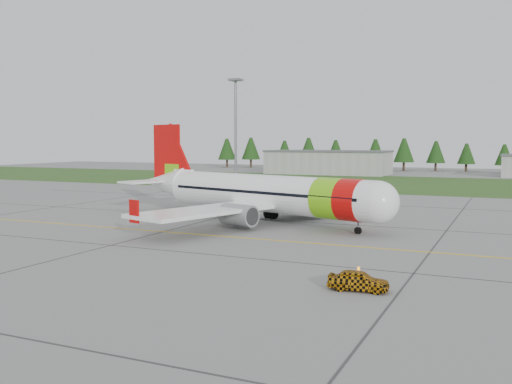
% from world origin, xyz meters
% --- Properties ---
extents(ground, '(320.00, 320.00, 0.00)m').
position_xyz_m(ground, '(0.00, 0.00, 0.00)').
color(ground, gray).
rests_on(ground, ground).
extents(aircraft, '(34.95, 33.05, 10.88)m').
position_xyz_m(aircraft, '(-9.08, 18.10, 3.14)').
color(aircraft, white).
rests_on(aircraft, ground).
extents(follow_me_car, '(1.36, 1.56, 3.61)m').
position_xyz_m(follow_me_car, '(7.72, -5.78, 1.80)').
color(follow_me_car, '#F09F0D').
rests_on(follow_me_car, ground).
extents(service_van, '(1.76, 1.71, 3.96)m').
position_xyz_m(service_van, '(-38.58, 46.90, 1.98)').
color(service_van, white).
rests_on(service_van, ground).
extents(grass_strip, '(320.00, 50.00, 0.03)m').
position_xyz_m(grass_strip, '(0.00, 82.00, 0.01)').
color(grass_strip, '#30561E').
rests_on(grass_strip, ground).
extents(taxi_guideline, '(120.00, 0.25, 0.02)m').
position_xyz_m(taxi_guideline, '(0.00, 8.00, 0.01)').
color(taxi_guideline, gold).
rests_on(taxi_guideline, ground).
extents(hangar_west, '(32.00, 14.00, 6.00)m').
position_xyz_m(hangar_west, '(-30.00, 110.00, 3.00)').
color(hangar_west, '#A8A8A3').
rests_on(hangar_west, ground).
extents(floodlight_mast, '(0.50, 0.50, 20.00)m').
position_xyz_m(floodlight_mast, '(-32.00, 58.00, 10.00)').
color(floodlight_mast, slate).
rests_on(floodlight_mast, ground).
extents(treeline, '(160.00, 8.00, 10.00)m').
position_xyz_m(treeline, '(0.00, 138.00, 5.00)').
color(treeline, '#1C3F14').
rests_on(treeline, ground).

